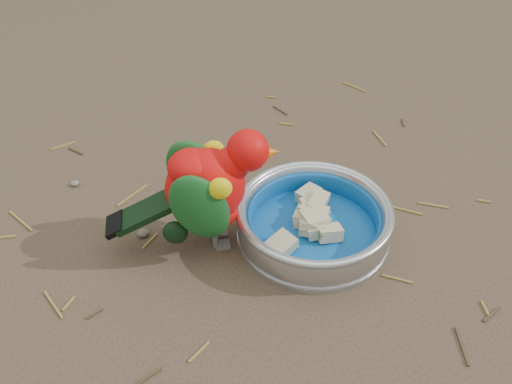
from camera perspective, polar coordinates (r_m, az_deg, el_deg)
ground at (r=0.92m, az=4.57°, el=-2.87°), size 60.00×60.00×0.00m
food_bowl at (r=0.89m, az=5.67°, el=-4.11°), size 0.23×0.23×0.02m
bowl_wall at (r=0.87m, az=5.80°, el=-2.67°), size 0.23×0.23×0.04m
fruit_wedges at (r=0.87m, az=5.77°, el=-3.01°), size 0.14×0.14×0.03m
lory_parrot at (r=0.82m, az=-4.73°, el=-0.27°), size 0.25×0.18×0.19m
ground_debris at (r=0.98m, az=2.16°, el=0.77°), size 0.90×0.80×0.01m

